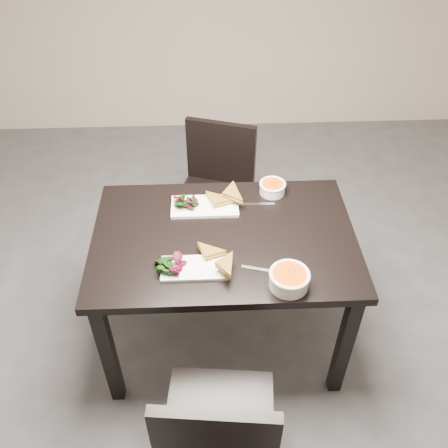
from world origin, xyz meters
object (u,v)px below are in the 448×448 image
chair_far (216,185)px  soup_bowl_near (289,278)px  plate_far (205,206)px  soup_bowl_far (272,187)px  chair_near (218,433)px  table (224,251)px  plate_near (195,268)px

chair_far → soup_bowl_near: size_ratio=5.09×
plate_far → soup_bowl_near: bearing=-56.8°
soup_bowl_far → chair_near: bearing=-106.0°
table → plate_far: (-0.08, 0.20, 0.11)m
plate_far → soup_bowl_far: bearing=17.2°
chair_far → plate_far: bearing=-79.5°
plate_near → soup_bowl_near: (0.38, -0.11, 0.03)m
chair_near → plate_far: (-0.03, 0.99, 0.27)m
table → chair_far: bearing=91.3°
plate_near → table: bearing=56.9°
plate_near → plate_far: 0.41m
chair_far → plate_near: chair_far is taller
table → chair_far: chair_far is taller
chair_near → plate_near: (-0.08, 0.58, 0.27)m
chair_near → soup_bowl_near: size_ratio=5.09×
chair_near → plate_far: 1.03m
table → chair_far: (-0.02, 0.73, -0.17)m
plate_near → soup_bowl_far: 0.64m
plate_near → soup_bowl_far: (0.39, 0.51, 0.03)m
chair_near → table: bearing=91.7°
chair_near → chair_far: same height
chair_near → plate_far: size_ratio=2.63×
chair_near → soup_bowl_far: chair_near is taller
chair_far → plate_far: (-0.07, -0.53, 0.27)m
table → soup_bowl_near: (0.25, -0.31, 0.14)m
soup_bowl_near → soup_bowl_far: bearing=89.5°
table → plate_far: 0.24m
table → chair_near: (-0.06, -0.79, -0.17)m
chair_far → soup_bowl_near: (0.27, -1.04, 0.31)m
soup_bowl_near → plate_near: bearing=164.4°
soup_bowl_near → plate_far: size_ratio=0.52×
chair_near → soup_bowl_near: 0.64m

